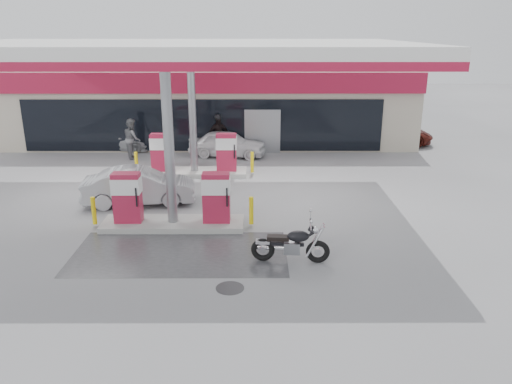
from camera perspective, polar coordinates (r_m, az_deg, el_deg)
ground at (r=14.43m, az=-10.64°, el=-6.88°), size 90.00×90.00×0.00m
wet_patch at (r=14.35m, az=-8.66°, el=-6.91°), size 6.00×3.00×0.00m
drain_cover at (r=12.42m, az=-3.00°, el=-10.90°), size 0.70×0.70×0.01m
store_building at (r=29.17m, az=-5.36°, el=10.19°), size 22.00×8.22×4.00m
canopy at (r=18.05m, az=-8.80°, el=15.56°), size 16.00×10.02×5.51m
pump_island_near at (r=15.98m, az=-9.55°, el=-1.54°), size 5.14×1.30×1.78m
pump_island_far at (r=21.67m, az=-7.08°, el=3.83°), size 5.14×1.30×1.78m
parked_motorcycle at (r=13.54m, az=4.10°, el=-6.08°), size 2.14×0.82×1.10m
sedan_white at (r=24.68m, az=-3.28°, el=5.55°), size 3.95×2.09×1.28m
attendant at (r=24.89m, az=-13.97°, el=5.93°), size 1.03×1.15×1.95m
hatchback_silver at (r=18.35m, az=-13.20°, el=0.63°), size 4.10×1.85×1.30m
parked_car_left at (r=27.02m, az=-15.49°, el=5.79°), size 3.84×1.95×1.07m
parked_car_right at (r=28.36m, az=15.05°, el=6.59°), size 4.79×2.82×1.25m
biker_walking at (r=25.23m, az=-4.32°, el=6.51°), size 1.18×0.70×1.89m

